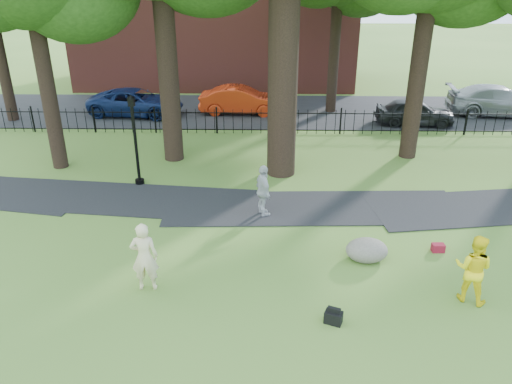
{
  "coord_description": "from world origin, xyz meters",
  "views": [
    {
      "loc": [
        -0.6,
        -11.33,
        7.65
      ],
      "look_at": [
        -0.88,
        2.0,
        1.47
      ],
      "focal_mm": 35.0,
      "sensor_mm": 36.0,
      "label": 1
    }
  ],
  "objects_px": {
    "lamppost": "(136,142)",
    "red_sedan": "(241,100)",
    "woman": "(144,257)",
    "man": "(473,269)",
    "boulder": "(367,248)"
  },
  "relations": [
    {
      "from": "lamppost",
      "to": "red_sedan",
      "type": "relative_size",
      "value": 0.76
    },
    {
      "from": "woman",
      "to": "lamppost",
      "type": "xyz_separation_m",
      "value": [
        -1.74,
        6.58,
        0.74
      ]
    },
    {
      "from": "woman",
      "to": "man",
      "type": "distance_m",
      "value": 8.06
    },
    {
      "from": "woman",
      "to": "red_sedan",
      "type": "distance_m",
      "value": 16.36
    },
    {
      "from": "boulder",
      "to": "woman",
      "type": "bearing_deg",
      "value": -165.63
    },
    {
      "from": "boulder",
      "to": "man",
      "type": "bearing_deg",
      "value": -39.45
    },
    {
      "from": "boulder",
      "to": "red_sedan",
      "type": "distance_m",
      "value": 15.37
    },
    {
      "from": "woman",
      "to": "red_sedan",
      "type": "relative_size",
      "value": 0.42
    },
    {
      "from": "red_sedan",
      "to": "woman",
      "type": "bearing_deg",
      "value": 176.94
    },
    {
      "from": "woman",
      "to": "red_sedan",
      "type": "bearing_deg",
      "value": -100.42
    },
    {
      "from": "man",
      "to": "red_sedan",
      "type": "relative_size",
      "value": 0.4
    },
    {
      "from": "woman",
      "to": "red_sedan",
      "type": "height_order",
      "value": "woman"
    },
    {
      "from": "man",
      "to": "boulder",
      "type": "bearing_deg",
      "value": -8.67
    },
    {
      "from": "boulder",
      "to": "lamppost",
      "type": "distance_m",
      "value": 9.24
    },
    {
      "from": "woman",
      "to": "red_sedan",
      "type": "xyz_separation_m",
      "value": [
        1.64,
        16.28,
        -0.2
      ]
    }
  ]
}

